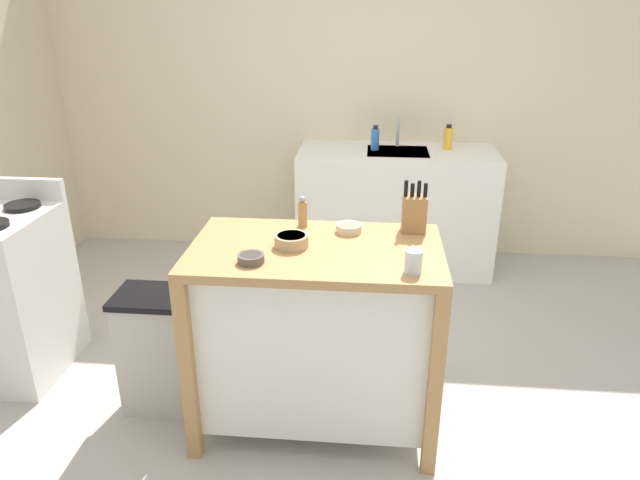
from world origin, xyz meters
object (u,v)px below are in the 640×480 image
at_px(knife_block, 414,213).
at_px(bowl_ceramic_small, 349,228).
at_px(stove, 0,294).
at_px(drinking_cup, 413,261).
at_px(bottle_spray_cleaner, 448,138).
at_px(kitchen_island, 316,328).
at_px(sink_faucet, 398,131).
at_px(bowl_ceramic_wide, 251,258).
at_px(pepper_grinder, 303,213).
at_px(trash_bin, 158,350).
at_px(bowl_stoneware_deep, 291,240).
at_px(bottle_dish_soap, 375,139).

bearing_deg(knife_block, bowl_ceramic_small, -172.78).
bearing_deg(stove, drinking_cup, -13.10).
relative_size(bowl_ceramic_small, bottle_spray_cleaner, 0.64).
relative_size(kitchen_island, sink_faucet, 5.03).
bearing_deg(stove, bowl_ceramic_wide, -17.38).
relative_size(pepper_grinder, stove, 0.15).
height_order(kitchen_island, drinking_cup, drinking_cup).
xyz_separation_m(pepper_grinder, trash_bin, (-0.71, -0.19, -0.68)).
height_order(knife_block, trash_bin, knife_block).
xyz_separation_m(drinking_cup, pepper_grinder, (-0.49, 0.46, 0.02)).
bearing_deg(bowl_stoneware_deep, bottle_dish_soap, 79.31).
bearing_deg(drinking_cup, pepper_grinder, 137.16).
bearing_deg(sink_faucet, bowl_ceramic_small, -98.78).
relative_size(kitchen_island, bowl_ceramic_wide, 10.02).
bearing_deg(drinking_cup, bowl_ceramic_small, 123.82).
xyz_separation_m(bowl_ceramic_wide, drinking_cup, (0.66, -0.03, 0.03)).
relative_size(bowl_ceramic_wide, bottle_spray_cleaner, 0.61).
xyz_separation_m(pepper_grinder, bottle_dish_soap, (0.33, 1.63, -0.01)).
distance_m(bowl_stoneware_deep, pepper_grinder, 0.25).
bearing_deg(bottle_spray_cleaner, knife_block, -101.42).
distance_m(bottle_dish_soap, stove, 2.60).
distance_m(bottle_spray_cleaner, stove, 3.06).
distance_m(bowl_stoneware_deep, bottle_spray_cleaner, 2.14).
bearing_deg(bottle_dish_soap, sink_faucet, 38.09).
distance_m(bowl_ceramic_small, drinking_cup, 0.49).
bearing_deg(bowl_stoneware_deep, bottle_spray_cleaner, 65.52).
distance_m(knife_block, bottle_dish_soap, 1.66).
bearing_deg(sink_faucet, pepper_grinder, -105.86).
distance_m(pepper_grinder, sink_faucet, 1.83).
distance_m(kitchen_island, sink_faucet, 2.11).
distance_m(kitchen_island, bottle_dish_soap, 1.95).
bearing_deg(sink_faucet, drinking_cup, -90.22).
relative_size(bottle_dish_soap, bottle_spray_cleaner, 0.98).
height_order(bowl_stoneware_deep, stove, stove).
relative_size(bottle_dish_soap, stove, 0.17).
height_order(knife_block, sink_faucet, knife_block).
xyz_separation_m(drinking_cup, bottle_dish_soap, (-0.16, 2.09, 0.02)).
bearing_deg(bottle_spray_cleaner, pepper_grinder, -116.97).
bearing_deg(bowl_ceramic_wide, bowl_ceramic_small, 44.20).
bearing_deg(sink_faucet, bowl_stoneware_deep, -104.56).
xyz_separation_m(trash_bin, bottle_dish_soap, (1.04, 1.82, 0.67)).
xyz_separation_m(bowl_ceramic_wide, bowl_ceramic_small, (0.38, 0.37, 0.00)).
distance_m(sink_faucet, bottle_spray_cleaner, 0.37).
relative_size(bowl_ceramic_wide, sink_faucet, 0.50).
distance_m(bowl_ceramic_wide, drinking_cup, 0.66).
distance_m(drinking_cup, stove, 2.26).
bearing_deg(bottle_spray_cleaner, trash_bin, -129.78).
height_order(bottle_spray_cleaner, stove, bottle_spray_cleaner).
height_order(bowl_ceramic_small, bottle_spray_cleaner, bottle_spray_cleaner).
bearing_deg(bottle_spray_cleaner, bowl_ceramic_wide, -115.82).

